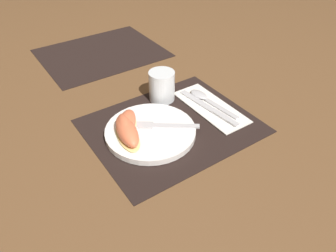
% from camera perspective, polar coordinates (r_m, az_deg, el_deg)
% --- Properties ---
extents(ground_plane, '(3.00, 3.00, 0.00)m').
position_cam_1_polar(ground_plane, '(0.89, 0.63, -0.05)').
color(ground_plane, brown).
extents(placemat, '(0.43, 0.35, 0.00)m').
position_cam_1_polar(placemat, '(0.89, 0.63, 0.06)').
color(placemat, black).
rests_on(placemat, ground_plane).
extents(placemat_far, '(0.43, 0.35, 0.00)m').
position_cam_1_polar(placemat_far, '(1.29, -11.47, 12.38)').
color(placemat_far, black).
rests_on(placemat_far, ground_plane).
extents(plate, '(0.24, 0.24, 0.02)m').
position_cam_1_polar(plate, '(0.85, -3.04, -1.01)').
color(plate, white).
rests_on(plate, placemat).
extents(juice_glass, '(0.08, 0.08, 0.09)m').
position_cam_1_polar(juice_glass, '(0.97, -1.08, 6.72)').
color(juice_glass, silver).
rests_on(juice_glass, placemat).
extents(napkin, '(0.10, 0.24, 0.00)m').
position_cam_1_polar(napkin, '(0.96, 7.42, 3.32)').
color(napkin, white).
rests_on(napkin, placemat).
extents(knife, '(0.04, 0.22, 0.01)m').
position_cam_1_polar(knife, '(0.94, 7.23, 3.07)').
color(knife, '#BCBCC1').
rests_on(knife, napkin).
extents(spoon, '(0.04, 0.19, 0.01)m').
position_cam_1_polar(spoon, '(0.98, 6.40, 4.85)').
color(spoon, '#BCBCC1').
rests_on(spoon, napkin).
extents(fork, '(0.17, 0.13, 0.00)m').
position_cam_1_polar(fork, '(0.85, -2.12, 0.10)').
color(fork, '#BCBCC1').
rests_on(fork, plate).
extents(citrus_wedge_0, '(0.11, 0.12, 0.04)m').
position_cam_1_polar(citrus_wedge_0, '(0.84, -7.21, 0.33)').
color(citrus_wedge_0, '#F4DB84').
rests_on(citrus_wedge_0, plate).
extents(citrus_wedge_1, '(0.07, 0.11, 0.04)m').
position_cam_1_polar(citrus_wedge_1, '(0.83, -7.44, -0.31)').
color(citrus_wedge_1, '#F4DB84').
rests_on(citrus_wedge_1, plate).
extents(citrus_wedge_2, '(0.08, 0.14, 0.04)m').
position_cam_1_polar(citrus_wedge_2, '(0.82, -7.14, -1.00)').
color(citrus_wedge_2, '#F4DB84').
rests_on(citrus_wedge_2, plate).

